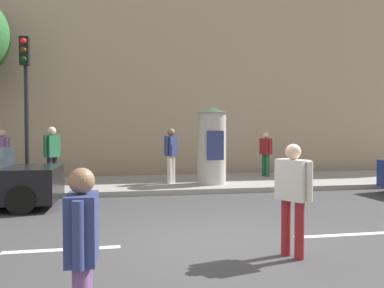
% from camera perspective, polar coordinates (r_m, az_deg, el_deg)
% --- Properties ---
extents(ground_plane, '(80.00, 80.00, 0.00)m').
position_cam_1_polar(ground_plane, '(7.22, 2.62, -13.14)').
color(ground_plane, '#38383A').
extents(sidewalk_curb, '(36.00, 4.00, 0.15)m').
position_cam_1_polar(sidewalk_curb, '(13.99, -4.13, -5.39)').
color(sidewalk_curb, gray).
rests_on(sidewalk_curb, ground_plane).
extents(lane_markings, '(25.80, 0.16, 0.01)m').
position_cam_1_polar(lane_markings, '(7.22, 2.62, -13.11)').
color(lane_markings, silver).
rests_on(lane_markings, ground_plane).
extents(building_backdrop, '(36.00, 5.00, 11.67)m').
position_cam_1_polar(building_backdrop, '(19.25, -5.99, 13.90)').
color(building_backdrop, tan).
rests_on(building_backdrop, ground_plane).
extents(traffic_light, '(0.24, 0.45, 4.20)m').
position_cam_1_polar(traffic_light, '(12.27, -21.65, 7.02)').
color(traffic_light, black).
rests_on(traffic_light, sidewalk_curb).
extents(poster_column, '(0.99, 0.99, 2.44)m').
position_cam_1_polar(poster_column, '(13.30, 2.69, -0.09)').
color(poster_column, '#B2ADA3').
rests_on(poster_column, sidewalk_curb).
extents(pedestrian_in_red_top, '(0.26, 0.59, 1.58)m').
position_cam_1_polar(pedestrian_in_red_top, '(3.68, -14.67, -13.45)').
color(pedestrian_in_red_top, '#724C84').
rests_on(pedestrian_in_red_top, ground_plane).
extents(pedestrian_with_backpack, '(0.44, 0.60, 1.68)m').
position_cam_1_polar(pedestrian_with_backpack, '(6.37, 13.52, -6.11)').
color(pedestrian_with_backpack, maroon).
rests_on(pedestrian_with_backpack, ground_plane).
extents(pedestrian_in_dark_shirt, '(0.45, 0.51, 1.80)m').
position_cam_1_polar(pedestrian_in_dark_shirt, '(13.00, -18.46, -1.00)').
color(pedestrian_in_dark_shirt, black).
rests_on(pedestrian_in_dark_shirt, sidewalk_curb).
extents(pedestrian_near_pole, '(0.47, 0.50, 1.75)m').
position_cam_1_polar(pedestrian_near_pole, '(13.43, -2.85, -0.93)').
color(pedestrian_near_pole, silver).
rests_on(pedestrian_near_pole, sidewalk_curb).
extents(pedestrian_in_light_jacket, '(0.48, 0.51, 1.72)m').
position_cam_1_polar(pedestrian_in_light_jacket, '(14.39, -24.30, -0.99)').
color(pedestrian_in_light_jacket, navy).
rests_on(pedestrian_in_light_jacket, sidewalk_curb).
extents(pedestrian_tallest, '(0.35, 0.63, 1.61)m').
position_cam_1_polar(pedestrian_tallest, '(15.55, 9.98, -0.88)').
color(pedestrian_tallest, '#1E5938').
rests_on(pedestrian_tallest, sidewalk_curb).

